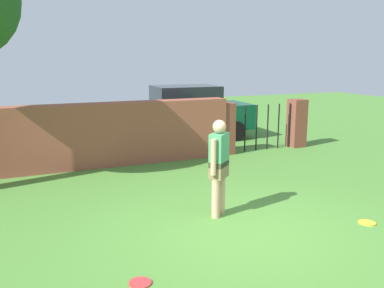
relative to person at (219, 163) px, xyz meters
name	(u,v)px	position (x,y,z in m)	size (l,w,h in m)	color
ground_plane	(247,233)	(0.06, -0.83, -0.90)	(40.00, 40.00, 0.00)	#4C8433
brick_wall	(87,136)	(-1.44, 4.05, -0.13)	(7.22, 0.50, 1.54)	brown
person	(219,163)	(0.00, 0.00, 0.00)	(0.44, 0.40, 1.62)	tan
fence_gate	(262,126)	(3.47, 4.05, -0.20)	(2.84, 0.44, 1.40)	brown
car	(185,113)	(2.10, 6.44, -0.04)	(4.29, 2.11, 1.72)	#0C4C2D
frisbee_red	(140,283)	(-1.84, -1.58, -0.89)	(0.27, 0.27, 0.02)	red
frisbee_yellow	(367,223)	(2.02, -1.27, -0.89)	(0.27, 0.27, 0.02)	yellow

